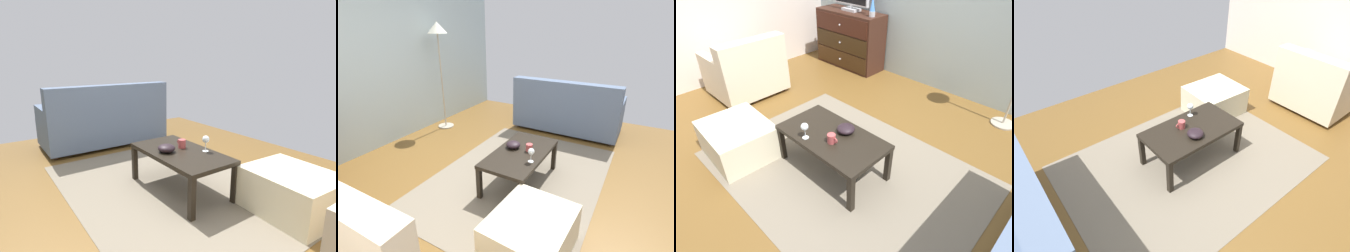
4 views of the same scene
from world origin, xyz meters
The scene contains 10 objects.
ground_plane centered at (0.00, 0.00, -0.03)m, with size 5.80×4.70×0.05m, color brown.
area_rug centered at (0.20, -0.20, 0.00)m, with size 2.60×1.90×0.01m, color #756A59.
dresser centered at (-1.61, 1.80, 0.46)m, with size 1.19×0.49×0.91m.
lava_lamp centered at (-1.12, 1.76, 1.06)m, with size 0.09×0.09×0.33m.
coffee_table centered at (0.12, -0.26, 0.36)m, with size 1.02×0.56×0.41m.
wine_glass centered at (-0.03, -0.45, 0.53)m, with size 0.07×0.07×0.16m.
mug centered at (0.19, -0.33, 0.45)m, with size 0.11×0.08×0.08m.
bowl_decorative centered at (0.17, -0.13, 0.45)m, with size 0.17×0.17×0.08m, color black.
armchair centered at (-1.89, 0.00, 0.34)m, with size 0.80×0.93×0.84m.
ottoman centered at (-0.74, -0.78, 0.18)m, with size 0.70×0.60×0.37m, color beige.
Camera 3 is at (1.65, -1.65, 1.95)m, focal length 29.87 mm.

